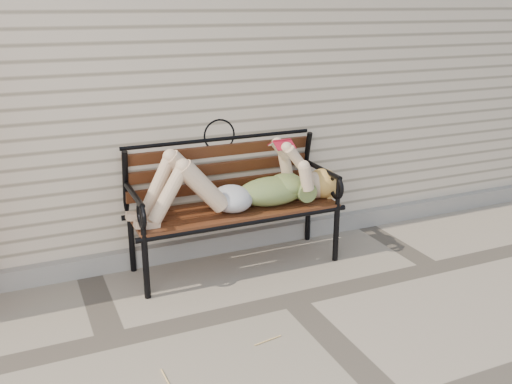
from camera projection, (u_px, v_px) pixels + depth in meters
name	position (u px, v px, depth m)	size (l,w,h in m)	color
ground	(292.00, 300.00, 3.99)	(80.00, 80.00, 0.00)	gray
house_wall	(168.00, 49.00, 6.12)	(8.00, 4.00, 3.00)	beige
foundation_strip	(240.00, 239.00, 4.81)	(8.00, 0.10, 0.15)	gray
garden_bench	(230.00, 186.00, 4.41)	(1.74, 0.69, 1.12)	black
reading_woman	(238.00, 186.00, 4.28)	(1.64, 0.37, 0.52)	#0A3646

